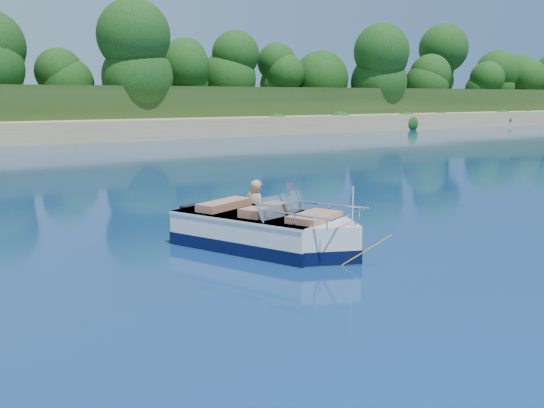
# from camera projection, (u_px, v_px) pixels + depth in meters

# --- Properties ---
(ground) EXTENTS (160.00, 160.00, 0.00)m
(ground) POSITION_uv_depth(u_px,v_px,m) (277.00, 297.00, 9.78)
(ground) COLOR #0B1B4E
(ground) RESTS_ON ground
(motorboat) EXTENTS (3.02, 4.78, 1.69)m
(motorboat) POSITION_uv_depth(u_px,v_px,m) (270.00, 234.00, 12.80)
(motorboat) COLOR silver
(motorboat) RESTS_ON ground
(tow_tube) EXTENTS (1.62, 1.62, 0.36)m
(tow_tube) POSITION_uv_depth(u_px,v_px,m) (256.00, 223.00, 14.95)
(tow_tube) COLOR #EEE300
(tow_tube) RESTS_ON ground
(boy) EXTENTS (0.62, 0.92, 1.65)m
(boy) POSITION_uv_depth(u_px,v_px,m) (253.00, 227.00, 15.00)
(boy) COLOR tan
(boy) RESTS_ON ground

